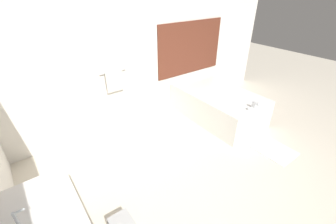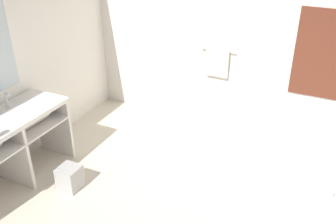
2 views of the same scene
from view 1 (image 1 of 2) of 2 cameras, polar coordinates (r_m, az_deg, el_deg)
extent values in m
plane|color=beige|center=(3.39, 10.03, -18.28)|extent=(16.00, 16.00, 0.00)
cube|color=white|center=(4.24, -10.71, 13.71)|extent=(7.40, 0.06, 2.70)
cube|color=brown|center=(5.05, 5.75, 15.88)|extent=(1.70, 0.02, 1.10)
cylinder|color=silver|center=(4.12, -13.76, 9.97)|extent=(0.50, 0.02, 0.02)
cube|color=beige|center=(4.17, -13.42, 7.75)|extent=(0.32, 0.04, 0.40)
cylinder|color=white|center=(2.30, -28.75, -23.10)|extent=(0.36, 0.36, 0.11)
cube|color=white|center=(2.92, -28.66, -21.02)|extent=(0.54, 0.04, 0.80)
cylinder|color=beige|center=(2.49, -27.64, -22.14)|extent=(0.13, 0.40, 0.13)
cylinder|color=silver|center=(2.20, -34.12, -21.73)|extent=(0.02, 0.02, 0.16)
cube|color=silver|center=(2.15, -33.59, -20.23)|extent=(0.07, 0.01, 0.01)
cube|color=white|center=(4.81, 12.37, 1.85)|extent=(1.08, 1.84, 0.58)
ellipsoid|color=white|center=(4.74, 12.55, 3.36)|extent=(0.78, 1.32, 0.30)
cube|color=silver|center=(4.23, 21.00, 1.75)|extent=(0.04, 0.07, 0.12)
sphere|color=silver|center=(4.13, 19.82, 0.86)|extent=(0.06, 0.06, 0.06)
sphere|color=silver|center=(4.35, 21.97, 1.91)|extent=(0.06, 0.06, 0.06)
cube|color=white|center=(4.33, 24.85, -8.48)|extent=(0.53, 0.72, 0.02)
camera|label=2|loc=(3.16, 77.73, 13.16)|focal=40.00mm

